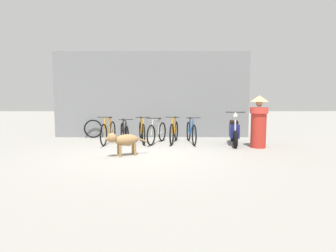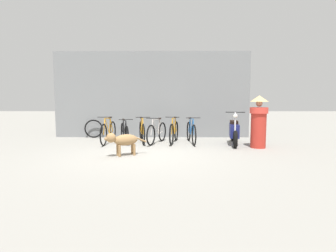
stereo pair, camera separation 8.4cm
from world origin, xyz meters
name	(u,v)px [view 2 (the right image)]	position (x,y,z in m)	size (l,w,h in m)	color
ground_plane	(143,154)	(0.00, 0.00, 0.00)	(60.00, 60.00, 0.00)	gray
shop_wall_back	(152,95)	(0.00, 3.36, 1.64)	(7.50, 0.20, 3.28)	slate
bicycle_0	(108,132)	(-1.34, 1.77, 0.37)	(0.46, 1.74, 0.91)	black
bicycle_1	(124,133)	(-0.84, 1.98, 0.34)	(0.62, 1.66, 0.82)	black
bicycle_2	(142,132)	(-0.24, 1.91, 0.37)	(0.48, 1.63, 0.89)	black
bicycle_3	(157,133)	(0.27, 1.80, 0.35)	(0.63, 1.60, 0.87)	black
bicycle_4	(174,132)	(0.84, 1.89, 0.37)	(0.46, 1.67, 0.90)	black
bicycle_5	(191,132)	(1.41, 1.84, 0.36)	(0.46, 1.74, 0.88)	black
motorcycle	(234,132)	(2.77, 1.60, 0.42)	(0.58, 1.90, 1.07)	black
stray_dog	(123,140)	(-0.50, -0.22, 0.41)	(1.02, 0.65, 0.61)	#997247
person_in_robes	(259,120)	(3.35, 1.00, 0.82)	(0.75, 0.75, 1.57)	#B72D23
spare_tire_left	(94,129)	(-2.23, 3.10, 0.35)	(0.70, 0.10, 0.70)	black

